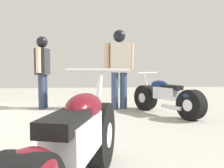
{
  "coord_description": "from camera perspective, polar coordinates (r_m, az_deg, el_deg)",
  "views": [
    {
      "loc": [
        -0.15,
        0.28,
        1.02
      ],
      "look_at": [
        0.09,
        3.39,
        0.78
      ],
      "focal_mm": 39.97,
      "sensor_mm": 36.0,
      "label": 1
    }
  ],
  "objects": [
    {
      "name": "mechanic_with_helmet",
      "position": [
        5.78,
        1.67,
        5.08
      ],
      "size": [
        0.72,
        0.36,
        1.82
      ],
      "color": "#384766",
      "rests_on": "ground_plane"
    },
    {
      "name": "motorcycle_black_naked",
      "position": [
        5.24,
        12.52,
        -3.05
      ],
      "size": [
        1.08,
        1.71,
        0.86
      ],
      "color": "black",
      "rests_on": "ground_plane"
    },
    {
      "name": "mechanic_in_blue",
      "position": [
        6.05,
        -15.61,
        4.09
      ],
      "size": [
        0.29,
        0.66,
        1.68
      ],
      "color": "#2D3851",
      "rests_on": "ground_plane"
    },
    {
      "name": "ground_plane",
      "position": [
        3.29,
        -1.64,
        -13.68
      ],
      "size": [
        16.32,
        16.32,
        0.0
      ],
      "primitive_type": "plane",
      "color": "#A8A399"
    },
    {
      "name": "motorcycle_maroon_cruiser",
      "position": [
        1.81,
        -8.96,
        -15.18
      ],
      "size": [
        0.85,
        2.08,
        0.98
      ],
      "color": "black",
      "rests_on": "ground_plane"
    }
  ]
}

